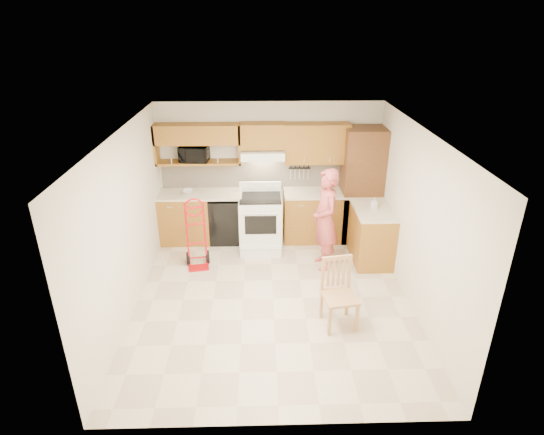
{
  "coord_description": "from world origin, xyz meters",
  "views": [
    {
      "loc": [
        -0.17,
        -5.54,
        3.86
      ],
      "look_at": [
        0.0,
        0.5,
        1.1
      ],
      "focal_mm": 29.43,
      "sensor_mm": 36.0,
      "label": 1
    }
  ],
  "objects_px": {
    "person": "(325,220)",
    "dining_chair": "(340,295)",
    "range": "(261,218)",
    "hand_truck": "(196,237)",
    "microwave": "(194,154)"
  },
  "relations": [
    {
      "from": "microwave",
      "to": "hand_truck",
      "type": "bearing_deg",
      "value": -77.87
    },
    {
      "from": "person",
      "to": "dining_chair",
      "type": "distance_m",
      "value": 1.61
    },
    {
      "from": "microwave",
      "to": "dining_chair",
      "type": "xyz_separation_m",
      "value": [
        2.2,
        -2.72,
        -1.15
      ]
    },
    {
      "from": "microwave",
      "to": "hand_truck",
      "type": "xyz_separation_m",
      "value": [
        0.1,
        -1.1,
        -1.08
      ]
    },
    {
      "from": "microwave",
      "to": "range",
      "type": "xyz_separation_m",
      "value": [
        1.16,
        -0.42,
        -1.07
      ]
    },
    {
      "from": "microwave",
      "to": "dining_chair",
      "type": "relative_size",
      "value": 0.52
    },
    {
      "from": "range",
      "to": "hand_truck",
      "type": "height_order",
      "value": "range"
    },
    {
      "from": "person",
      "to": "hand_truck",
      "type": "xyz_separation_m",
      "value": [
        -2.1,
        0.05,
        -0.3
      ]
    },
    {
      "from": "range",
      "to": "hand_truck",
      "type": "bearing_deg",
      "value": -147.07
    },
    {
      "from": "hand_truck",
      "to": "microwave",
      "type": "bearing_deg",
      "value": 86.15
    },
    {
      "from": "person",
      "to": "hand_truck",
      "type": "height_order",
      "value": "person"
    },
    {
      "from": "microwave",
      "to": "person",
      "type": "height_order",
      "value": "microwave"
    },
    {
      "from": "person",
      "to": "dining_chair",
      "type": "relative_size",
      "value": 1.77
    },
    {
      "from": "hand_truck",
      "to": "person",
      "type": "bearing_deg",
      "value": -10.55
    },
    {
      "from": "range",
      "to": "hand_truck",
      "type": "xyz_separation_m",
      "value": [
        -1.05,
        -0.68,
        -0.0
      ]
    }
  ]
}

